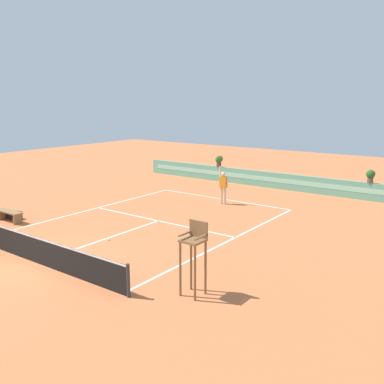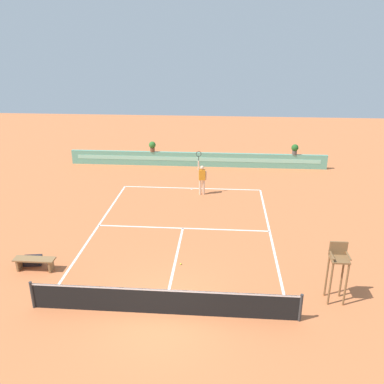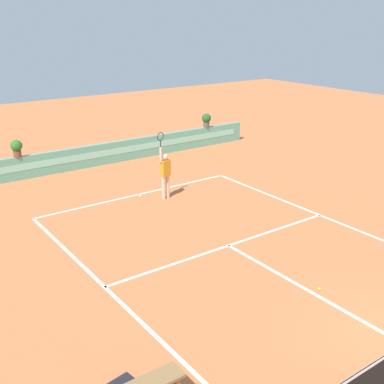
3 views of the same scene
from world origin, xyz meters
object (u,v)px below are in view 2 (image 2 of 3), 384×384
(bench_courtside, at_px, (35,261))
(tennis_ball_near_baseline, at_px, (181,264))
(tennis_player, at_px, (202,177))
(potted_plant_far_right, at_px, (295,149))
(gear_bag, at_px, (33,260))
(potted_plant_left, at_px, (152,146))
(umpire_chair, at_px, (338,266))

(bench_courtside, height_order, tennis_ball_near_baseline, bench_courtside)
(tennis_player, bearing_deg, bench_courtside, -124.92)
(tennis_ball_near_baseline, xyz_separation_m, potted_plant_far_right, (6.48, 13.29, 1.38))
(gear_bag, distance_m, potted_plant_far_right, 18.53)
(potted_plant_left, bearing_deg, umpire_chair, -59.48)
(tennis_player, bearing_deg, tennis_ball_near_baseline, -92.99)
(gear_bag, distance_m, tennis_ball_near_baseline, 5.93)
(tennis_player, height_order, tennis_ball_near_baseline, tennis_player)
(potted_plant_far_right, bearing_deg, potted_plant_left, 180.00)
(umpire_chair, height_order, tennis_player, tennis_player)
(bench_courtside, height_order, tennis_player, tennis_player)
(tennis_ball_near_baseline, height_order, potted_plant_far_right, potted_plant_far_right)
(potted_plant_left, xyz_separation_m, potted_plant_far_right, (9.87, 0.00, 0.00))
(tennis_player, bearing_deg, umpire_chair, -62.09)
(gear_bag, height_order, potted_plant_far_right, potted_plant_far_right)
(bench_courtside, xyz_separation_m, potted_plant_left, (2.25, 14.11, 1.04))
(tennis_player, relative_size, potted_plant_far_right, 3.57)
(umpire_chair, distance_m, bench_courtside, 11.25)
(potted_plant_left, relative_size, potted_plant_far_right, 1.00)
(potted_plant_left, distance_m, potted_plant_far_right, 9.87)
(gear_bag, bearing_deg, potted_plant_left, 79.56)
(umpire_chair, distance_m, gear_bag, 11.59)
(gear_bag, xyz_separation_m, tennis_ball_near_baseline, (5.91, 0.44, -0.15))
(bench_courtside, xyz_separation_m, tennis_player, (6.04, 8.66, 0.67))
(gear_bag, distance_m, tennis_player, 10.44)
(umpire_chair, distance_m, tennis_player, 10.95)
(potted_plant_far_right, bearing_deg, bench_courtside, -130.64)
(tennis_player, distance_m, potted_plant_left, 6.66)
(tennis_ball_near_baseline, bearing_deg, potted_plant_left, 104.30)
(bench_courtside, bearing_deg, tennis_ball_near_baseline, 8.37)
(umpire_chair, bearing_deg, bench_courtside, 174.82)
(tennis_player, height_order, potted_plant_left, tennis_player)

